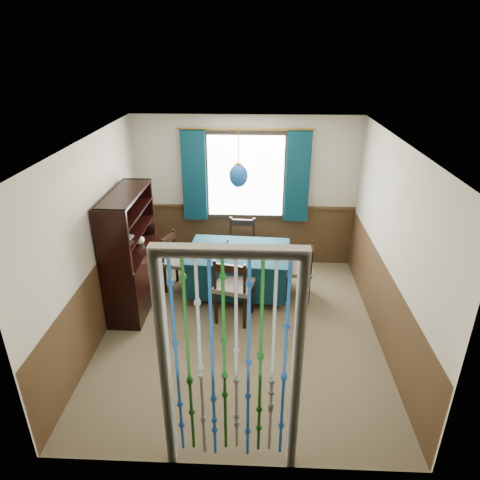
{
  "coord_description": "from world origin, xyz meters",
  "views": [
    {
      "loc": [
        0.2,
        -4.66,
        3.49
      ],
      "look_at": [
        -0.03,
        0.63,
        1.04
      ],
      "focal_mm": 32.0,
      "sensor_mm": 36.0,
      "label": 1
    }
  ],
  "objects_px": {
    "chair_far": "(241,246)",
    "pendant_lamp": "(239,175)",
    "bowl_shelf": "(126,238)",
    "chair_left": "(178,261)",
    "chair_right": "(301,270)",
    "vase_sideboard": "(139,238)",
    "vase_table": "(228,246)",
    "dining_table": "(239,268)",
    "sideboard": "(132,268)",
    "chair_near": "(233,287)"
  },
  "relations": [
    {
      "from": "vase_sideboard",
      "to": "pendant_lamp",
      "type": "bearing_deg",
      "value": 4.9
    },
    {
      "from": "chair_near",
      "to": "vase_table",
      "type": "bearing_deg",
      "value": 113.49
    },
    {
      "from": "dining_table",
      "to": "chair_right",
      "type": "height_order",
      "value": "chair_right"
    },
    {
      "from": "chair_near",
      "to": "chair_left",
      "type": "relative_size",
      "value": 1.08
    },
    {
      "from": "chair_left",
      "to": "pendant_lamp",
      "type": "height_order",
      "value": "pendant_lamp"
    },
    {
      "from": "chair_right",
      "to": "bowl_shelf",
      "type": "bearing_deg",
      "value": 111.12
    },
    {
      "from": "chair_right",
      "to": "pendant_lamp",
      "type": "xyz_separation_m",
      "value": [
        -0.92,
        0.08,
        1.4
      ]
    },
    {
      "from": "dining_table",
      "to": "chair_left",
      "type": "xyz_separation_m",
      "value": [
        -0.92,
        0.07,
        0.06
      ]
    },
    {
      "from": "dining_table",
      "to": "vase_table",
      "type": "relative_size",
      "value": 9.1
    },
    {
      "from": "chair_left",
      "to": "dining_table",
      "type": "bearing_deg",
      "value": 103.51
    },
    {
      "from": "vase_table",
      "to": "chair_far",
      "type": "bearing_deg",
      "value": 74.97
    },
    {
      "from": "vase_table",
      "to": "vase_sideboard",
      "type": "height_order",
      "value": "vase_sideboard"
    },
    {
      "from": "vase_table",
      "to": "bowl_shelf",
      "type": "xyz_separation_m",
      "value": [
        -1.27,
        -0.65,
        0.4
      ]
    },
    {
      "from": "dining_table",
      "to": "chair_far",
      "type": "height_order",
      "value": "chair_far"
    },
    {
      "from": "dining_table",
      "to": "pendant_lamp",
      "type": "distance_m",
      "value": 1.43
    },
    {
      "from": "chair_left",
      "to": "pendant_lamp",
      "type": "bearing_deg",
      "value": 103.51
    },
    {
      "from": "chair_near",
      "to": "vase_sideboard",
      "type": "xyz_separation_m",
      "value": [
        -1.39,
        0.58,
        0.43
      ]
    },
    {
      "from": "chair_far",
      "to": "vase_table",
      "type": "height_order",
      "value": "chair_far"
    },
    {
      "from": "sideboard",
      "to": "bowl_shelf",
      "type": "distance_m",
      "value": 0.67
    },
    {
      "from": "vase_table",
      "to": "bowl_shelf",
      "type": "height_order",
      "value": "bowl_shelf"
    },
    {
      "from": "pendant_lamp",
      "to": "vase_table",
      "type": "height_order",
      "value": "pendant_lamp"
    },
    {
      "from": "chair_near",
      "to": "bowl_shelf",
      "type": "relative_size",
      "value": 4.69
    },
    {
      "from": "chair_left",
      "to": "vase_table",
      "type": "distance_m",
      "value": 0.83
    },
    {
      "from": "chair_near",
      "to": "sideboard",
      "type": "distance_m",
      "value": 1.49
    },
    {
      "from": "chair_near",
      "to": "chair_left",
      "type": "bearing_deg",
      "value": 152.0
    },
    {
      "from": "dining_table",
      "to": "vase_sideboard",
      "type": "height_order",
      "value": "vase_sideboard"
    },
    {
      "from": "chair_far",
      "to": "chair_left",
      "type": "bearing_deg",
      "value": 32.58
    },
    {
      "from": "chair_far",
      "to": "chair_left",
      "type": "distance_m",
      "value": 1.08
    },
    {
      "from": "bowl_shelf",
      "to": "chair_left",
      "type": "bearing_deg",
      "value": 56.08
    },
    {
      "from": "bowl_shelf",
      "to": "chair_far",
      "type": "bearing_deg",
      "value": 41.85
    },
    {
      "from": "dining_table",
      "to": "vase_table",
      "type": "xyz_separation_m",
      "value": [
        -0.16,
        -0.03,
        0.38
      ]
    },
    {
      "from": "dining_table",
      "to": "bowl_shelf",
      "type": "height_order",
      "value": "bowl_shelf"
    },
    {
      "from": "chair_right",
      "to": "bowl_shelf",
      "type": "height_order",
      "value": "bowl_shelf"
    },
    {
      "from": "dining_table",
      "to": "bowl_shelf",
      "type": "xyz_separation_m",
      "value": [
        -1.43,
        -0.68,
        0.78
      ]
    },
    {
      "from": "chair_near",
      "to": "vase_table",
      "type": "height_order",
      "value": "chair_near"
    },
    {
      "from": "bowl_shelf",
      "to": "pendant_lamp",
      "type": "bearing_deg",
      "value": 25.42
    },
    {
      "from": "vase_table",
      "to": "pendant_lamp",
      "type": "bearing_deg",
      "value": 11.61
    },
    {
      "from": "chair_far",
      "to": "pendant_lamp",
      "type": "bearing_deg",
      "value": 91.17
    },
    {
      "from": "chair_far",
      "to": "sideboard",
      "type": "height_order",
      "value": "sideboard"
    },
    {
      "from": "vase_sideboard",
      "to": "chair_left",
      "type": "bearing_deg",
      "value": 21.23
    },
    {
      "from": "chair_right",
      "to": "chair_far",
      "type": "bearing_deg",
      "value": 59.26
    },
    {
      "from": "dining_table",
      "to": "sideboard",
      "type": "relative_size",
      "value": 0.9
    },
    {
      "from": "dining_table",
      "to": "pendant_lamp",
      "type": "bearing_deg",
      "value": -79.29
    },
    {
      "from": "vase_table",
      "to": "chair_left",
      "type": "bearing_deg",
      "value": 172.05
    },
    {
      "from": "pendant_lamp",
      "to": "vase_sideboard",
      "type": "distance_m",
      "value": 1.7
    },
    {
      "from": "chair_right",
      "to": "pendant_lamp",
      "type": "distance_m",
      "value": 1.67
    },
    {
      "from": "dining_table",
      "to": "vase_table",
      "type": "height_order",
      "value": "vase_table"
    },
    {
      "from": "chair_left",
      "to": "pendant_lamp",
      "type": "distance_m",
      "value": 1.65
    },
    {
      "from": "chair_left",
      "to": "chair_right",
      "type": "bearing_deg",
      "value": 103.37
    },
    {
      "from": "vase_sideboard",
      "to": "chair_far",
      "type": "bearing_deg",
      "value": 27.04
    }
  ]
}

